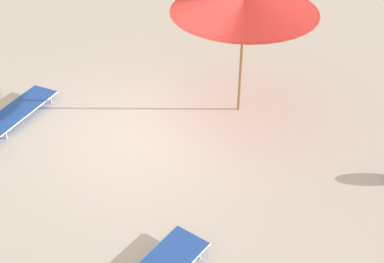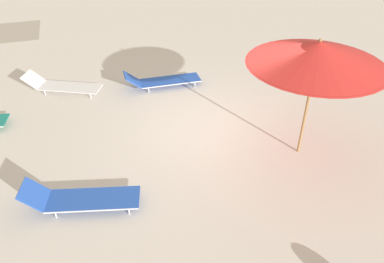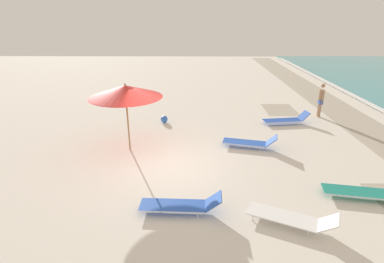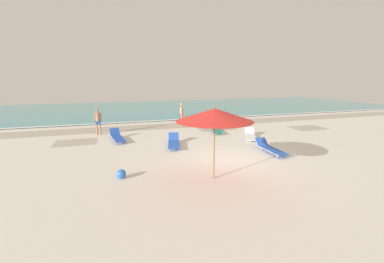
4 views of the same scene
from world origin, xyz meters
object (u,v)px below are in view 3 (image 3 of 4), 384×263
beach_ball (164,119)px  sun_lounger_near_water_right (250,142)px  beach_umbrella (125,91)px  sun_lounger_mid_beach_solo (286,119)px  sun_lounger_near_water_left (291,218)px  sun_lounger_under_umbrella (365,191)px  beachgoer_wading_adult (321,98)px  sun_lounger_beside_umbrella (181,205)px

beach_ball → sun_lounger_near_water_right: bearing=52.1°
sun_lounger_near_water_right → beach_umbrella: bearing=-72.7°
sun_lounger_mid_beach_solo → beach_ball: 6.06m
sun_lounger_near_water_left → sun_lounger_near_water_right: sun_lounger_near_water_right is taller
beach_umbrella → sun_lounger_under_umbrella: 8.54m
sun_lounger_near_water_left → beachgoer_wading_adult: (-8.80, 4.06, 0.79)m
beach_ball → beach_umbrella: bearing=-17.9°
sun_lounger_under_umbrella → sun_lounger_near_water_right: bearing=-132.5°
sun_lounger_beside_umbrella → beach_ball: (-7.25, -1.17, -0.03)m
sun_lounger_near_water_right → beachgoer_wading_adult: (-3.95, 4.29, 0.79)m
sun_lounger_near_water_left → sun_lounger_near_water_right: size_ratio=1.01×
sun_lounger_near_water_left → beach_ball: size_ratio=6.43×
sun_lounger_mid_beach_solo → sun_lounger_near_water_left: bearing=-23.1°
sun_lounger_near_water_right → beach_ball: bearing=-114.3°
sun_lounger_mid_beach_solo → beach_umbrella: bearing=-74.2°
sun_lounger_near_water_right → sun_lounger_mid_beach_solo: 3.66m
sun_lounger_near_water_left → beach_umbrella: bearing=-106.8°
sun_lounger_beside_umbrella → sun_lounger_near_water_left: bearing=81.4°
sun_lounger_beside_umbrella → beachgoer_wading_adult: 10.80m
beach_umbrella → sun_lounger_mid_beach_solo: (-3.17, 7.11, -2.16)m
sun_lounger_beside_umbrella → sun_lounger_near_water_right: sun_lounger_near_water_right is taller
sun_lounger_near_water_left → beach_ball: (-7.78, -4.01, -0.03)m
sun_lounger_under_umbrella → beachgoer_wading_adult: size_ratio=1.32×
beach_umbrella → sun_lounger_under_umbrella: beach_umbrella is taller
beachgoer_wading_adult → beach_ball: (1.02, -8.07, -0.83)m
sun_lounger_under_umbrella → sun_lounger_near_water_left: bearing=-53.8°
sun_lounger_beside_umbrella → beach_umbrella: bearing=-148.9°
beach_umbrella → beach_ball: bearing=162.1°
sun_lounger_near_water_left → sun_lounger_mid_beach_solo: 7.97m
beach_umbrella → beachgoer_wading_adult: bearing=115.1°
sun_lounger_near_water_left → sun_lounger_mid_beach_solo: size_ratio=0.98×
sun_lounger_mid_beach_solo → beachgoer_wading_adult: 2.42m
sun_lounger_beside_umbrella → beach_ball: bearing=-168.8°
beach_umbrella → sun_lounger_under_umbrella: bearing=66.6°
beach_ball → sun_lounger_mid_beach_solo: bearing=89.2°
sun_lounger_near_water_left → sun_lounger_near_water_right: bearing=-152.2°
beachgoer_wading_adult → beach_ball: beachgoer_wading_adult is taller
beachgoer_wading_adult → sun_lounger_mid_beach_solo: bearing=121.9°
beach_umbrella → sun_lounger_mid_beach_solo: beach_umbrella is taller
sun_lounger_mid_beach_solo → beachgoer_wading_adult: size_ratio=1.29×
sun_lounger_under_umbrella → beachgoer_wading_adult: (-7.55, 1.53, 0.79)m
beachgoer_wading_adult → sun_lounger_near_water_right: bearing=135.8°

